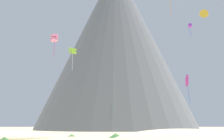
{
  "coord_description": "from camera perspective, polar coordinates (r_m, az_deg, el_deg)",
  "views": [
    {
      "loc": [
        -0.74,
        -35.21,
        2.31
      ],
      "look_at": [
        1.58,
        41.7,
        15.8
      ],
      "focal_mm": 49.32,
      "sensor_mm": 36.0,
      "label": 1
    }
  ],
  "objects": [
    {
      "name": "kite_violet_high",
      "position": [
        83.21,
        14.28,
        7.94
      ],
      "size": [
        0.9,
        0.96,
        3.58
      ],
      "rotation": [
        0.0,
        0.0,
        6.2
      ],
      "color": "purple"
    },
    {
      "name": "kite_pink_mid",
      "position": [
        64.63,
        -10.64,
        5.84
      ],
      "size": [
        1.69,
        1.7,
        4.74
      ],
      "rotation": [
        0.0,
        0.0,
        0.71
      ],
      "color": "pink"
    },
    {
      "name": "kite_lime_mid",
      "position": [
        76.28,
        -7.31,
        3.52
      ],
      "size": [
        1.97,
        1.98,
        5.83
      ],
      "rotation": [
        0.0,
        0.0,
        3.86
      ],
      "color": "#8CD133"
    },
    {
      "name": "rock_massif",
      "position": [
        125.53,
        1.22,
        2.94
      ],
      "size": [
        68.66,
        68.66,
        69.57
      ],
      "color": "slate",
      "rests_on": "ground_plane"
    },
    {
      "name": "kite_green_low",
      "position": [
        94.37,
        0.09,
        -7.51
      ],
      "size": [
        0.47,
        1.07,
        4.78
      ],
      "rotation": [
        0.0,
        0.0,
        0.7
      ],
      "color": "green"
    },
    {
      "name": "bush_ridge_crest",
      "position": [
        52.61,
        0.69,
        -12.03
      ],
      "size": [
        2.94,
        2.94,
        0.78
      ],
      "primitive_type": "cone",
      "rotation": [
        0.0,
        0.0,
        1.35
      ],
      "color": "#386633",
      "rests_on": "ground_plane"
    },
    {
      "name": "kite_magenta_low",
      "position": [
        62.72,
        13.82,
        -1.95
      ],
      "size": [
        0.5,
        2.5,
        5.81
      ],
      "rotation": [
        0.0,
        0.0,
        1.57
      ],
      "color": "#D1339E"
    },
    {
      "name": "bush_low_patch",
      "position": [
        58.44,
        -7.47,
        -11.92
      ],
      "size": [
        1.67,
        1.67,
        0.43
      ],
      "primitive_type": "cone",
      "rotation": [
        0.0,
        0.0,
        0.04
      ],
      "color": "#477238",
      "rests_on": "ground_plane"
    },
    {
      "name": "bush_mid_center",
      "position": [
        38.49,
        13.49,
        -12.5
      ],
      "size": [
        3.3,
        3.3,
        0.83
      ],
      "primitive_type": "cone",
      "rotation": [
        0.0,
        0.0,
        0.51
      ],
      "color": "#668C4C",
      "rests_on": "ground_plane"
    },
    {
      "name": "kite_gold_high",
      "position": [
        84.88,
        16.66,
        9.97
      ],
      "size": [
        2.33,
        0.95,
        2.32
      ],
      "rotation": [
        0.0,
        0.0,
        2.88
      ],
      "color": "gold"
    }
  ]
}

